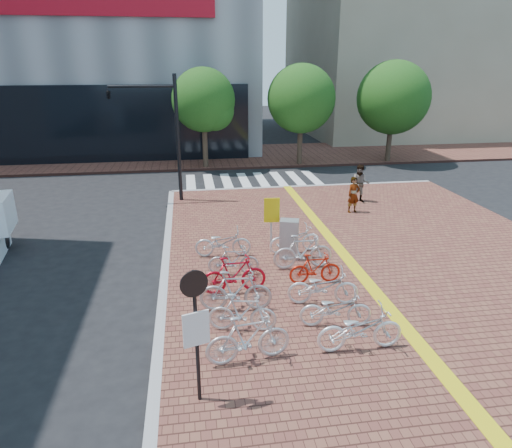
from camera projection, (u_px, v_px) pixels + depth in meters
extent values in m
plane|color=black|center=(309.00, 305.00, 12.60)|extent=(120.00, 120.00, 0.00)
cube|color=gold|center=(489.00, 428.00, 8.17)|extent=(0.40, 34.00, 0.01)
cube|color=gray|center=(305.00, 187.00, 24.17)|extent=(14.00, 0.25, 0.15)
cube|color=brown|center=(232.00, 156.00, 32.13)|extent=(70.00, 8.00, 0.15)
cube|color=gray|center=(413.00, 31.00, 41.92)|extent=(20.00, 18.00, 18.00)
cube|color=silver|center=(191.00, 183.00, 25.21)|extent=(0.50, 4.00, 0.01)
cube|color=silver|center=(209.00, 183.00, 25.35)|extent=(0.50, 4.00, 0.01)
cube|color=silver|center=(227.00, 182.00, 25.49)|extent=(0.50, 4.00, 0.01)
cube|color=silver|center=(245.00, 181.00, 25.63)|extent=(0.50, 4.00, 0.01)
cube|color=silver|center=(262.00, 181.00, 25.77)|extent=(0.50, 4.00, 0.01)
cube|color=silver|center=(279.00, 180.00, 25.92)|extent=(0.50, 4.00, 0.01)
cube|color=silver|center=(297.00, 179.00, 26.06)|extent=(0.50, 4.00, 0.01)
cube|color=silver|center=(314.00, 179.00, 26.20)|extent=(0.50, 4.00, 0.01)
cylinder|color=#38281E|center=(205.00, 146.00, 28.13)|extent=(0.32, 0.32, 2.60)
sphere|color=#194714|center=(203.00, 100.00, 27.20)|extent=(3.80, 3.80, 3.80)
sphere|color=#194714|center=(214.00, 111.00, 27.21)|extent=(2.40, 2.40, 2.40)
cylinder|color=#38281E|center=(300.00, 143.00, 28.97)|extent=(0.32, 0.32, 2.60)
sphere|color=#194714|center=(301.00, 99.00, 28.05)|extent=(4.20, 4.20, 4.20)
sphere|color=#194714|center=(312.00, 109.00, 28.06)|extent=(2.40, 2.40, 2.40)
cylinder|color=#38281E|center=(389.00, 141.00, 29.82)|extent=(0.32, 0.32, 2.60)
sphere|color=#194714|center=(393.00, 98.00, 28.90)|extent=(4.60, 4.60, 4.60)
sphere|color=#194714|center=(403.00, 108.00, 28.90)|extent=(2.40, 2.40, 2.40)
imported|color=silver|center=(248.00, 338.00, 9.83)|extent=(1.94, 0.77, 1.14)
imported|color=silver|center=(242.00, 313.00, 10.97)|extent=(1.72, 0.79, 1.00)
imported|color=#ABABB0|center=(236.00, 291.00, 11.86)|extent=(1.94, 0.73, 1.14)
imported|color=#B10C1D|center=(234.00, 275.00, 12.81)|extent=(1.88, 0.65, 1.11)
imported|color=#B1B1B6|center=(233.00, 260.00, 13.93)|extent=(1.60, 0.61, 0.94)
imported|color=silver|center=(223.00, 242.00, 15.25)|extent=(1.91, 0.78, 0.98)
imported|color=white|center=(360.00, 329.00, 10.25)|extent=(1.99, 0.70, 1.04)
imported|color=silver|center=(336.00, 309.00, 11.20)|extent=(1.84, 0.84, 0.93)
imported|color=silver|center=(323.00, 287.00, 12.23)|extent=(1.98, 0.94, 1.00)
imported|color=red|center=(315.00, 268.00, 13.39)|extent=(1.55, 0.45, 0.93)
imported|color=silver|center=(303.00, 251.00, 14.32)|extent=(1.91, 0.56, 1.14)
imported|color=white|center=(294.00, 239.00, 15.60)|extent=(1.86, 0.86, 0.94)
imported|color=gray|center=(354.00, 195.00, 19.65)|extent=(0.64, 0.49, 1.57)
imported|color=#535469|center=(360.00, 184.00, 21.11)|extent=(1.03, 0.92, 1.75)
cube|color=#A6A5AA|center=(289.00, 239.00, 15.04)|extent=(0.71, 0.60, 1.34)
cylinder|color=#B7B7BC|center=(271.00, 226.00, 15.44)|extent=(0.08, 0.08, 1.89)
cube|color=yellow|center=(272.00, 210.00, 15.20)|extent=(0.53, 0.10, 0.84)
cylinder|color=black|center=(197.00, 338.00, 8.42)|extent=(0.09, 0.09, 2.76)
cylinder|color=black|center=(194.00, 284.00, 7.98)|extent=(0.50, 0.19, 0.51)
cube|color=silver|center=(196.00, 329.00, 8.29)|extent=(0.49, 0.19, 0.69)
cylinder|color=black|center=(178.00, 139.00, 20.75)|extent=(0.17, 0.17, 5.72)
cylinder|color=black|center=(142.00, 86.00, 19.76)|extent=(2.86, 0.11, 0.11)
imported|color=black|center=(108.00, 93.00, 19.66)|extent=(0.25, 1.18, 0.48)
cylinder|color=black|center=(4.00, 240.00, 16.29)|extent=(0.30, 0.67, 0.65)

